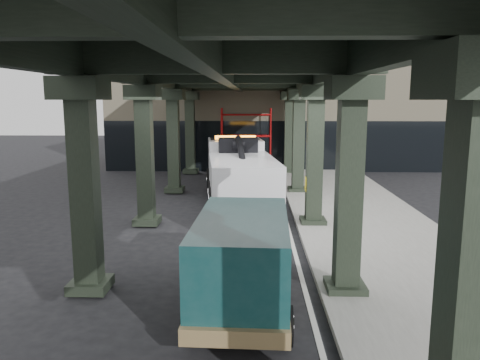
# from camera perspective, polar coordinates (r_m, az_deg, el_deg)

# --- Properties ---
(ground) EXTENTS (90.00, 90.00, 0.00)m
(ground) POSITION_cam_1_polar(r_m,az_deg,el_deg) (15.08, -0.13, -7.62)
(ground) COLOR black
(ground) RESTS_ON ground
(sidewalk) EXTENTS (5.00, 40.00, 0.15)m
(sidewalk) POSITION_cam_1_polar(r_m,az_deg,el_deg) (17.45, 15.09, -5.29)
(sidewalk) COLOR gray
(sidewalk) RESTS_ON ground
(lane_stripe) EXTENTS (0.12, 38.00, 0.01)m
(lane_stripe) POSITION_cam_1_polar(r_m,az_deg,el_deg) (17.03, 5.83, -5.60)
(lane_stripe) COLOR silver
(lane_stripe) RESTS_ON ground
(viaduct) EXTENTS (7.40, 32.00, 6.40)m
(viaduct) POSITION_cam_1_polar(r_m,az_deg,el_deg) (16.43, -1.35, 13.10)
(viaduct) COLOR black
(viaduct) RESTS_ON ground
(building) EXTENTS (22.00, 10.00, 8.00)m
(building) POSITION_cam_1_polar(r_m,az_deg,el_deg) (34.42, 4.28, 8.89)
(building) COLOR #C6B793
(building) RESTS_ON ground
(scaffolding) EXTENTS (3.08, 0.88, 4.00)m
(scaffolding) POSITION_cam_1_polar(r_m,az_deg,el_deg) (29.13, 0.76, 5.03)
(scaffolding) COLOR #AE0D0F
(scaffolding) RESTS_ON ground
(tow_truck) EXTENTS (3.49, 9.27, 2.97)m
(tow_truck) POSITION_cam_1_polar(r_m,az_deg,el_deg) (20.54, -0.16, 1.20)
(tow_truck) COLOR black
(tow_truck) RESTS_ON ground
(towed_van) EXTENTS (2.24, 5.21, 2.08)m
(towed_van) POSITION_cam_1_polar(r_m,az_deg,el_deg) (10.32, 0.37, -9.37)
(towed_van) COLOR #103A3B
(towed_van) RESTS_ON ground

